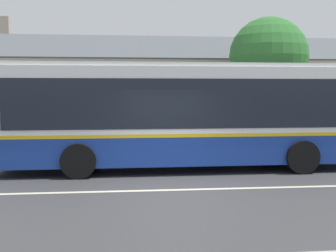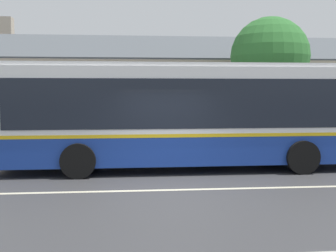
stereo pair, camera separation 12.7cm
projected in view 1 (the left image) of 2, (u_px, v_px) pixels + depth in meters
ground_plane at (172, 190)px, 10.44m from camera, size 300.00×300.00×0.00m
sidewalk_far at (155, 152)px, 16.38m from camera, size 60.00×3.00×0.15m
lane_divider_stripe at (172, 190)px, 10.44m from camera, size 60.00×0.16×0.01m
community_building at (134, 98)px, 23.57m from camera, size 26.66×8.56×6.55m
transit_bus at (182, 113)px, 13.24m from camera, size 11.29×2.83×3.28m
street_tree_primary at (267, 60)px, 17.66m from camera, size 3.30×3.30×5.55m
bus_stop_sign at (336, 113)px, 15.96m from camera, size 0.36×0.07×2.40m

